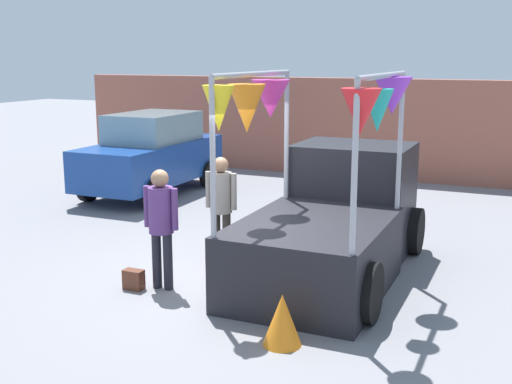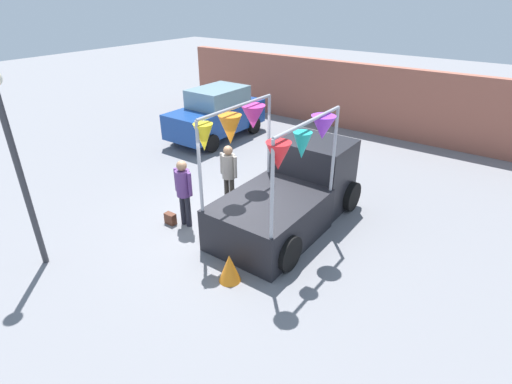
{
  "view_description": "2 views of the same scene",
  "coord_description": "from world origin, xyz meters",
  "px_view_note": "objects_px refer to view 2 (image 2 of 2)",
  "views": [
    {
      "loc": [
        3.72,
        -7.84,
        3.19
      ],
      "look_at": [
        0.18,
        0.17,
        1.32
      ],
      "focal_mm": 45.0,
      "sensor_mm": 36.0,
      "label": 1
    },
    {
      "loc": [
        5.37,
        -6.34,
        5.17
      ],
      "look_at": [
        0.85,
        -0.13,
        1.22
      ],
      "focal_mm": 28.0,
      "sensor_mm": 36.0,
      "label": 2
    }
  ],
  "objects_px": {
    "folded_kite_bundle_tangerine": "(230,268)",
    "person_vendor": "(229,170)",
    "parked_car": "(217,113)",
    "person_customer": "(183,187)",
    "street_lamp": "(12,147)",
    "handbag": "(170,219)",
    "vendor_truck": "(293,188)"
  },
  "relations": [
    {
      "from": "person_customer",
      "to": "street_lamp",
      "type": "relative_size",
      "value": 0.42
    },
    {
      "from": "person_vendor",
      "to": "street_lamp",
      "type": "relative_size",
      "value": 0.42
    },
    {
      "from": "parked_car",
      "to": "person_vendor",
      "type": "distance_m",
      "value": 5.43
    },
    {
      "from": "vendor_truck",
      "to": "person_customer",
      "type": "xyz_separation_m",
      "value": [
        -1.94,
        -1.71,
        0.14
      ]
    },
    {
      "from": "person_vendor",
      "to": "handbag",
      "type": "xyz_separation_m",
      "value": [
        -0.56,
        -1.6,
        -0.87
      ]
    },
    {
      "from": "parked_car",
      "to": "person_vendor",
      "type": "height_order",
      "value": "parked_car"
    },
    {
      "from": "person_customer",
      "to": "person_vendor",
      "type": "distance_m",
      "value": 1.41
    },
    {
      "from": "person_vendor",
      "to": "street_lamp",
      "type": "distance_m",
      "value": 4.77
    },
    {
      "from": "folded_kite_bundle_tangerine",
      "to": "person_vendor",
      "type": "bearing_deg",
      "value": 129.44
    },
    {
      "from": "parked_car",
      "to": "handbag",
      "type": "relative_size",
      "value": 14.29
    },
    {
      "from": "folded_kite_bundle_tangerine",
      "to": "handbag",
      "type": "bearing_deg",
      "value": 162.54
    },
    {
      "from": "folded_kite_bundle_tangerine",
      "to": "street_lamp",
      "type": "bearing_deg",
      "value": -152.65
    },
    {
      "from": "person_customer",
      "to": "parked_car",
      "type": "bearing_deg",
      "value": 124.12
    },
    {
      "from": "parked_car",
      "to": "vendor_truck",
      "type": "bearing_deg",
      "value": -32.88
    },
    {
      "from": "parked_car",
      "to": "handbag",
      "type": "bearing_deg",
      "value": -59.5
    },
    {
      "from": "vendor_truck",
      "to": "folded_kite_bundle_tangerine",
      "type": "relative_size",
      "value": 6.83
    },
    {
      "from": "handbag",
      "to": "folded_kite_bundle_tangerine",
      "type": "height_order",
      "value": "folded_kite_bundle_tangerine"
    },
    {
      "from": "person_customer",
      "to": "street_lamp",
      "type": "xyz_separation_m",
      "value": [
        -1.35,
        -2.82,
        1.57
      ]
    },
    {
      "from": "person_customer",
      "to": "handbag",
      "type": "height_order",
      "value": "person_customer"
    },
    {
      "from": "street_lamp",
      "to": "person_vendor",
      "type": "bearing_deg",
      "value": 69.71
    },
    {
      "from": "person_vendor",
      "to": "street_lamp",
      "type": "xyz_separation_m",
      "value": [
        -1.56,
        -4.22,
        1.58
      ]
    },
    {
      "from": "person_customer",
      "to": "vendor_truck",
      "type": "bearing_deg",
      "value": 41.41
    },
    {
      "from": "person_customer",
      "to": "street_lamp",
      "type": "height_order",
      "value": "street_lamp"
    },
    {
      "from": "street_lamp",
      "to": "person_customer",
      "type": "bearing_deg",
      "value": 64.4
    },
    {
      "from": "vendor_truck",
      "to": "person_vendor",
      "type": "relative_size",
      "value": 2.46
    },
    {
      "from": "parked_car",
      "to": "person_customer",
      "type": "xyz_separation_m",
      "value": [
        3.58,
        -5.28,
        0.07
      ]
    },
    {
      "from": "parked_car",
      "to": "person_customer",
      "type": "relative_size",
      "value": 2.38
    },
    {
      "from": "vendor_truck",
      "to": "person_customer",
      "type": "relative_size",
      "value": 2.43
    },
    {
      "from": "vendor_truck",
      "to": "person_customer",
      "type": "bearing_deg",
      "value": -138.59
    },
    {
      "from": "street_lamp",
      "to": "parked_car",
      "type": "bearing_deg",
      "value": 105.37
    },
    {
      "from": "handbag",
      "to": "person_customer",
      "type": "bearing_deg",
      "value": 29.74
    },
    {
      "from": "person_customer",
      "to": "person_vendor",
      "type": "relative_size",
      "value": 1.01
    }
  ]
}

